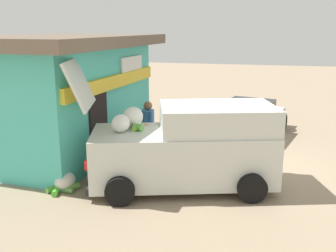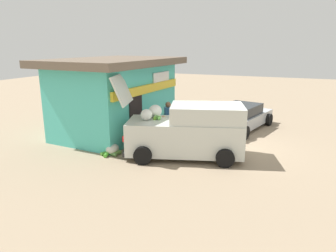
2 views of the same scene
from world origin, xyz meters
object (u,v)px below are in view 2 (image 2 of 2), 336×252
at_px(parked_sedan, 240,117).
at_px(unloaded_banana_pile, 112,150).
at_px(customer_bending, 157,130).
at_px(delivery_van, 188,131).
at_px(storefront_bar, 116,95).
at_px(paint_bucket, 190,122).
at_px(vendor_standing, 168,118).

xyz_separation_m(parked_sedan, unloaded_banana_pile, (-5.59, 3.79, -0.40)).
distance_m(parked_sedan, customer_bending, 5.16).
xyz_separation_m(delivery_van, customer_bending, (0.12, 1.34, -0.14)).
bearing_deg(storefront_bar, customer_bending, -120.31).
height_order(parked_sedan, paint_bucket, parked_sedan).
bearing_deg(delivery_van, storefront_bar, 66.95).
bearing_deg(delivery_van, vendor_standing, 44.08).
distance_m(delivery_van, customer_bending, 1.35).
relative_size(delivery_van, customer_bending, 3.51).
xyz_separation_m(storefront_bar, vendor_standing, (-0.30, -2.75, -0.79)).
xyz_separation_m(vendor_standing, paint_bucket, (2.94, 0.02, -0.81)).
relative_size(parked_sedan, customer_bending, 3.42).
bearing_deg(customer_bending, storefront_bar, 59.69).
bearing_deg(unloaded_banana_pile, delivery_van, -71.77).
relative_size(parked_sedan, vendor_standing, 2.79).
xyz_separation_m(vendor_standing, unloaded_banana_pile, (-2.39, 1.30, -0.83)).
height_order(delivery_van, customer_bending, delivery_van).
relative_size(delivery_van, unloaded_banana_pile, 5.56).
height_order(customer_bending, unloaded_banana_pile, customer_bending).
bearing_deg(vendor_standing, parked_sedan, -37.88).
bearing_deg(delivery_van, parked_sedan, -12.62).
height_order(delivery_van, parked_sedan, delivery_van).
xyz_separation_m(unloaded_banana_pile, paint_bucket, (5.33, -1.28, 0.01)).
xyz_separation_m(delivery_van, vendor_standing, (1.49, 1.44, 0.02)).
bearing_deg(delivery_van, paint_bucket, 18.26).
bearing_deg(paint_bucket, unloaded_banana_pile, 166.49).
bearing_deg(unloaded_banana_pile, storefront_bar, 28.34).
height_order(parked_sedan, customer_bending, customer_bending).
height_order(parked_sedan, unloaded_banana_pile, parked_sedan).
bearing_deg(customer_bending, unloaded_banana_pile, 126.15).
distance_m(delivery_van, parked_sedan, 4.82).
bearing_deg(storefront_bar, vendor_standing, -96.14).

